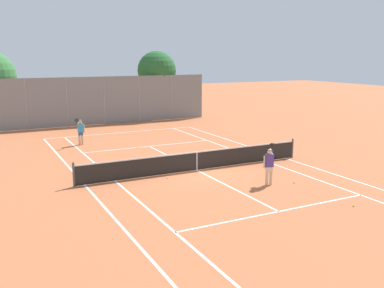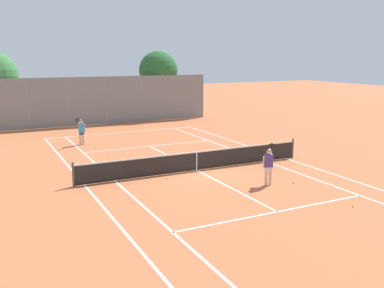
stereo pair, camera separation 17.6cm
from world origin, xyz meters
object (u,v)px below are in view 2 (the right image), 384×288
at_px(player_near_side, 269,164).
at_px(loose_tennis_ball_3, 353,206).
at_px(loose_tennis_ball_4, 167,178).
at_px(loose_tennis_ball_0, 139,147).
at_px(loose_tennis_ball_1, 108,154).
at_px(loose_tennis_ball_2, 294,183).
at_px(tennis_net, 197,160).
at_px(tree_behind_right, 159,72).
at_px(player_far_left, 81,130).

xyz_separation_m(player_near_side, loose_tennis_ball_3, (1.16, -3.68, -0.89)).
relative_size(loose_tennis_ball_3, loose_tennis_ball_4, 1.00).
relative_size(player_near_side, loose_tennis_ball_0, 26.88).
height_order(loose_tennis_ball_0, loose_tennis_ball_4, same).
xyz_separation_m(loose_tennis_ball_0, loose_tennis_ball_1, (-2.17, -1.06, 0.00)).
bearing_deg(loose_tennis_ball_2, tennis_net, 126.07).
relative_size(loose_tennis_ball_1, loose_tennis_ball_2, 1.00).
distance_m(loose_tennis_ball_1, tree_behind_right, 15.88).
relative_size(player_far_left, loose_tennis_ball_1, 26.88).
relative_size(loose_tennis_ball_4, tree_behind_right, 0.01).
bearing_deg(loose_tennis_ball_4, player_near_side, -39.18).
bearing_deg(loose_tennis_ball_0, player_near_side, -75.99).
height_order(player_near_side, player_far_left, same).
bearing_deg(loose_tennis_ball_2, loose_tennis_ball_1, 122.53).
bearing_deg(loose_tennis_ball_0, loose_tennis_ball_1, -154.11).
distance_m(player_near_side, loose_tennis_ball_4, 4.66).
relative_size(tennis_net, loose_tennis_ball_2, 181.82).
height_order(tennis_net, player_far_left, player_far_left).
height_order(tennis_net, loose_tennis_ball_2, tennis_net).
relative_size(player_near_side, loose_tennis_ball_1, 26.88).
height_order(tennis_net, loose_tennis_ball_1, tennis_net).
relative_size(loose_tennis_ball_2, tree_behind_right, 0.01).
bearing_deg(tennis_net, loose_tennis_ball_0, 97.23).
bearing_deg(loose_tennis_ball_0, loose_tennis_ball_2, -70.33).
bearing_deg(player_near_side, loose_tennis_ball_3, -72.56).
distance_m(player_far_left, loose_tennis_ball_3, 17.33).
xyz_separation_m(loose_tennis_ball_1, loose_tennis_ball_2, (5.80, -9.10, 0.00)).
distance_m(tennis_net, player_near_side, 3.97).
xyz_separation_m(loose_tennis_ball_3, loose_tennis_ball_4, (-4.70, 6.57, 0.00)).
height_order(loose_tennis_ball_1, loose_tennis_ball_2, same).
distance_m(loose_tennis_ball_2, tree_behind_right, 22.46).
height_order(loose_tennis_ball_2, tree_behind_right, tree_behind_right).
xyz_separation_m(tennis_net, player_near_side, (1.66, -3.58, 0.42)).
xyz_separation_m(player_near_side, loose_tennis_ball_4, (-3.54, 2.89, -0.89)).
xyz_separation_m(tennis_net, loose_tennis_ball_1, (-2.97, 5.21, -0.48)).
bearing_deg(tree_behind_right, player_near_side, -99.91).
bearing_deg(player_near_side, loose_tennis_ball_0, 104.01).
height_order(loose_tennis_ball_4, tree_behind_right, tree_behind_right).
bearing_deg(loose_tennis_ball_0, tree_behind_right, 62.11).
distance_m(player_near_side, loose_tennis_ball_0, 10.18).
distance_m(tennis_net, loose_tennis_ball_4, 2.06).
height_order(loose_tennis_ball_0, loose_tennis_ball_3, same).
bearing_deg(loose_tennis_ball_4, tree_behind_right, 68.65).
distance_m(player_far_left, tree_behind_right, 13.38).
distance_m(player_near_side, tree_behind_right, 22.18).
relative_size(loose_tennis_ball_0, loose_tennis_ball_3, 1.00).
height_order(player_near_side, tree_behind_right, tree_behind_right).
bearing_deg(loose_tennis_ball_4, player_far_left, 100.73).
bearing_deg(loose_tennis_ball_4, loose_tennis_ball_0, 81.09).
height_order(loose_tennis_ball_0, tree_behind_right, tree_behind_right).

